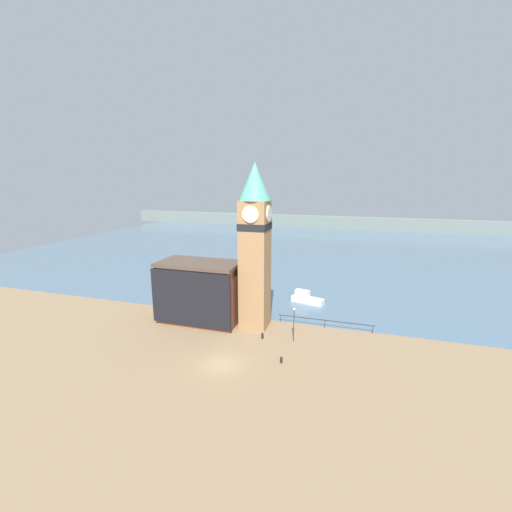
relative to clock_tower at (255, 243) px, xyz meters
name	(u,v)px	position (x,y,z in m)	size (l,w,h in m)	color
ground_plane	(222,364)	(-0.44, -10.82, -11.74)	(160.00, 160.00, 0.00)	#846B4C
water	(314,245)	(-0.44, 62.60, -11.74)	(160.00, 120.00, 0.00)	slate
far_shoreline	(328,222)	(-0.44, 102.60, -9.24)	(180.00, 3.00, 5.00)	slate
pier_railing	(325,321)	(9.34, 2.35, -10.77)	(13.10, 0.08, 1.09)	#232328
clock_tower	(255,243)	(0.00, 0.00, 0.00)	(4.12, 4.12, 22.11)	#9E754C
pier_building	(200,292)	(-7.99, -0.66, -7.36)	(11.55, 6.15, 8.72)	brown
boat_near	(306,298)	(5.32, 11.29, -11.00)	(5.54, 2.85, 2.04)	silver
mooring_bollard_near	(281,360)	(5.74, -8.50, -11.36)	(0.32, 0.32, 0.72)	black
mooring_bollard_far	(262,335)	(2.08, -3.43, -11.32)	(0.32, 0.32, 0.78)	black
lamp_post	(294,318)	(6.02, -2.98, -8.69)	(0.32, 0.32, 4.44)	#2D2D33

